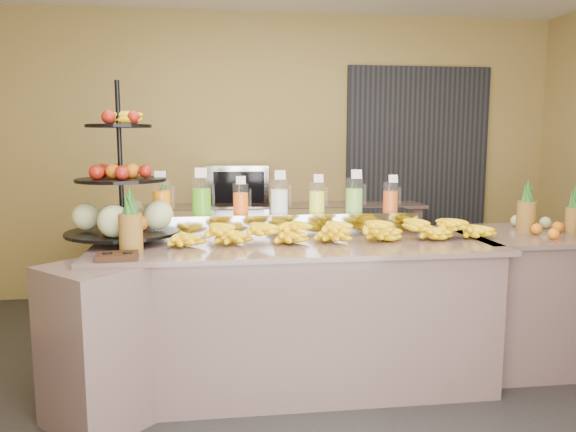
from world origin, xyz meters
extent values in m
plane|color=black|center=(0.00, 0.00, 0.00)|extent=(6.00, 6.00, 0.00)
cube|color=olive|center=(0.00, 2.51, 1.40)|extent=(6.00, 0.02, 2.80)
cube|color=black|center=(1.60, 2.46, 1.20)|extent=(1.50, 0.06, 2.20)
cube|color=gray|center=(0.00, 0.30, 0.45)|extent=(2.40, 0.90, 0.90)
cube|color=gray|center=(0.00, 0.30, 0.92)|extent=(2.50, 1.00, 0.03)
cube|color=gray|center=(-1.15, -0.10, 0.45)|extent=(0.71, 0.71, 0.90)
cube|color=gray|center=(1.70, 0.40, 0.45)|extent=(1.00, 0.80, 0.90)
cube|color=gray|center=(1.70, 0.40, 0.92)|extent=(1.08, 0.88, 0.03)
cube|color=gray|center=(0.00, 2.25, 0.45)|extent=(3.00, 0.50, 0.90)
cube|color=gray|center=(0.00, 2.25, 0.92)|extent=(3.10, 0.55, 0.03)
cube|color=gray|center=(-0.07, 0.58, 1.01)|extent=(1.85, 0.30, 0.15)
cylinder|color=silver|center=(-0.85, 0.58, 1.19)|extent=(0.12, 0.12, 0.23)
cylinder|color=orange|center=(-0.85, 0.58, 1.16)|extent=(0.12, 0.12, 0.15)
cylinder|color=gray|center=(-0.87, 0.59, 1.25)|extent=(0.01, 0.01, 0.27)
cube|color=white|center=(-0.85, 0.52, 1.34)|extent=(0.07, 0.02, 0.06)
cylinder|color=silver|center=(-0.59, 0.58, 1.20)|extent=(0.13, 0.13, 0.24)
cylinder|color=#4DA50F|center=(-0.59, 0.58, 1.16)|extent=(0.12, 0.12, 0.17)
cylinder|color=gray|center=(-0.61, 0.59, 1.26)|extent=(0.01, 0.01, 0.29)
cube|color=white|center=(-0.59, 0.52, 1.36)|extent=(0.08, 0.02, 0.07)
cylinder|color=silver|center=(-0.33, 0.58, 1.18)|extent=(0.11, 0.11, 0.20)
cylinder|color=#FD5907|center=(-0.33, 0.58, 1.15)|extent=(0.10, 0.10, 0.13)
cylinder|color=gray|center=(-0.34, 0.59, 1.22)|extent=(0.01, 0.01, 0.23)
cube|color=white|center=(-0.33, 0.53, 1.30)|extent=(0.06, 0.02, 0.05)
cylinder|color=silver|center=(-0.07, 0.58, 1.19)|extent=(0.12, 0.12, 0.23)
cylinder|color=white|center=(-0.07, 0.58, 1.16)|extent=(0.12, 0.12, 0.15)
cylinder|color=gray|center=(-0.09, 0.59, 1.24)|extent=(0.01, 0.01, 0.27)
cube|color=white|center=(-0.07, 0.52, 1.34)|extent=(0.07, 0.02, 0.06)
cylinder|color=silver|center=(0.19, 0.58, 1.18)|extent=(0.11, 0.11, 0.20)
cylinder|color=yellow|center=(0.19, 0.58, 1.15)|extent=(0.10, 0.10, 0.14)
cylinder|color=gray|center=(0.18, 0.59, 1.23)|extent=(0.01, 0.01, 0.24)
cube|color=white|center=(0.19, 0.53, 1.31)|extent=(0.06, 0.02, 0.06)
cylinder|color=silver|center=(0.45, 0.58, 1.19)|extent=(0.12, 0.12, 0.23)
cylinder|color=#72BA3C|center=(0.45, 0.58, 1.16)|extent=(0.12, 0.12, 0.15)
cylinder|color=gray|center=(0.43, 0.59, 1.24)|extent=(0.01, 0.01, 0.27)
cube|color=white|center=(0.45, 0.52, 1.34)|extent=(0.07, 0.02, 0.06)
cylinder|color=silver|center=(0.71, 0.58, 1.18)|extent=(0.11, 0.11, 0.20)
cylinder|color=#CA450E|center=(0.71, 0.58, 1.15)|extent=(0.10, 0.10, 0.13)
cylinder|color=gray|center=(0.70, 0.59, 1.22)|extent=(0.01, 0.01, 0.23)
cube|color=white|center=(0.71, 0.53, 1.30)|extent=(0.06, 0.02, 0.05)
ellipsoid|color=yellow|center=(-0.71, 0.29, 0.98)|extent=(0.26, 0.19, 0.11)
ellipsoid|color=yellow|center=(-0.39, 0.29, 0.98)|extent=(0.26, 0.19, 0.11)
ellipsoid|color=yellow|center=(-0.08, 0.29, 0.98)|extent=(0.26, 0.19, 0.11)
ellipsoid|color=yellow|center=(0.24, 0.29, 0.98)|extent=(0.26, 0.19, 0.11)
ellipsoid|color=yellow|center=(0.55, 0.29, 0.98)|extent=(0.26, 0.19, 0.11)
ellipsoid|color=yellow|center=(0.86, 0.29, 0.98)|extent=(0.26, 0.19, 0.11)
ellipsoid|color=yellow|center=(1.18, 0.29, 0.98)|extent=(0.26, 0.19, 0.11)
ellipsoid|color=yellow|center=(-0.52, 0.29, 1.06)|extent=(0.22, 0.17, 0.10)
ellipsoid|color=yellow|center=(-0.27, 0.29, 1.06)|extent=(0.22, 0.17, 0.10)
ellipsoid|color=yellow|center=(-0.01, 0.29, 1.06)|extent=(0.22, 0.17, 0.10)
ellipsoid|color=yellow|center=(0.24, 0.29, 1.06)|extent=(0.22, 0.17, 0.10)
ellipsoid|color=yellow|center=(0.49, 0.29, 1.06)|extent=(0.22, 0.17, 0.10)
ellipsoid|color=yellow|center=(0.74, 0.29, 1.06)|extent=(0.22, 0.17, 0.10)
ellipsoid|color=yellow|center=(0.99, 0.29, 1.06)|extent=(0.22, 0.17, 0.10)
cylinder|color=black|center=(-1.08, 0.45, 1.43)|extent=(0.04, 0.04, 1.00)
cylinder|color=black|center=(-1.08, 0.45, 0.99)|extent=(0.87, 0.87, 0.02)
cylinder|color=black|center=(-1.08, 0.45, 1.32)|extent=(0.68, 0.68, 0.02)
cylinder|color=black|center=(-1.08, 0.45, 1.65)|extent=(0.49, 0.49, 0.02)
sphere|color=beige|center=(-0.86, 0.45, 1.09)|extent=(0.19, 0.19, 0.19)
sphere|color=maroon|center=(-0.93, 0.45, 1.37)|extent=(0.09, 0.09, 0.09)
sphere|color=orange|center=(-1.20, 0.45, 1.05)|extent=(0.10, 0.10, 0.10)
cube|color=black|center=(-1.03, -0.10, 0.95)|extent=(0.23, 0.18, 0.03)
cylinder|color=brown|center=(-0.98, 0.06, 1.04)|extent=(0.13, 0.13, 0.23)
cone|color=#1A4D19|center=(-0.98, 0.06, 1.24)|extent=(0.07, 0.07, 0.16)
cylinder|color=brown|center=(-0.85, 0.70, 1.04)|extent=(0.12, 0.12, 0.22)
cone|color=#1A4D19|center=(-0.85, 0.70, 1.23)|extent=(0.06, 0.06, 0.16)
cylinder|color=brown|center=(1.65, 0.44, 1.04)|extent=(0.12, 0.12, 0.21)
cylinder|color=brown|center=(1.94, 0.35, 1.02)|extent=(0.11, 0.11, 0.18)
ellipsoid|color=orange|center=(1.78, 0.22, 0.97)|extent=(0.32, 0.21, 0.08)
cube|color=gray|center=(-0.28, 2.25, 1.13)|extent=(0.61, 0.45, 0.39)
camera|label=1|loc=(-0.51, -3.17, 1.58)|focal=35.00mm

